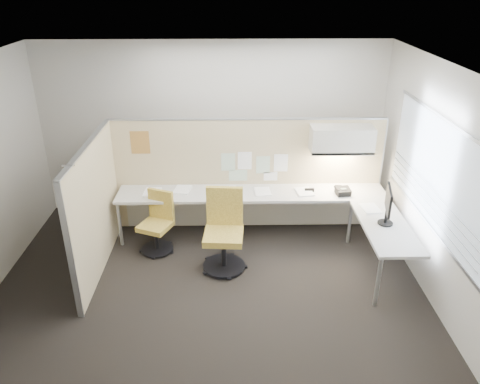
{
  "coord_description": "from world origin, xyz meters",
  "views": [
    {
      "loc": [
        0.31,
        -5.02,
        3.72
      ],
      "look_at": [
        0.42,
        0.8,
        0.96
      ],
      "focal_mm": 35.0,
      "sensor_mm": 36.0,
      "label": 1
    }
  ],
  "objects_px": {
    "chair_left": "(158,224)",
    "monitor": "(388,204)",
    "desk": "(274,204)",
    "phone": "(343,191)",
    "chair_right": "(224,233)"
  },
  "relations": [
    {
      "from": "chair_left",
      "to": "monitor",
      "type": "xyz_separation_m",
      "value": [
        3.07,
        -0.62,
        0.61
      ]
    },
    {
      "from": "phone",
      "to": "chair_left",
      "type": "bearing_deg",
      "value": 177.82
    },
    {
      "from": "desk",
      "to": "phone",
      "type": "height_order",
      "value": "phone"
    },
    {
      "from": "chair_left",
      "to": "chair_right",
      "type": "bearing_deg",
      "value": -1.27
    },
    {
      "from": "desk",
      "to": "phone",
      "type": "relative_size",
      "value": 17.27
    },
    {
      "from": "monitor",
      "to": "chair_right",
      "type": "bearing_deg",
      "value": 97.73
    },
    {
      "from": "desk",
      "to": "monitor",
      "type": "height_order",
      "value": "monitor"
    },
    {
      "from": "desk",
      "to": "chair_left",
      "type": "relative_size",
      "value": 4.53
    },
    {
      "from": "monitor",
      "to": "phone",
      "type": "bearing_deg",
      "value": 34.94
    },
    {
      "from": "chair_left",
      "to": "phone",
      "type": "distance_m",
      "value": 2.74
    },
    {
      "from": "chair_left",
      "to": "monitor",
      "type": "height_order",
      "value": "monitor"
    },
    {
      "from": "chair_right",
      "to": "phone",
      "type": "height_order",
      "value": "chair_right"
    },
    {
      "from": "desk",
      "to": "phone",
      "type": "bearing_deg",
      "value": 2.29
    },
    {
      "from": "chair_left",
      "to": "chair_right",
      "type": "relative_size",
      "value": 0.8
    },
    {
      "from": "chair_left",
      "to": "phone",
      "type": "relative_size",
      "value": 3.81
    }
  ]
}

